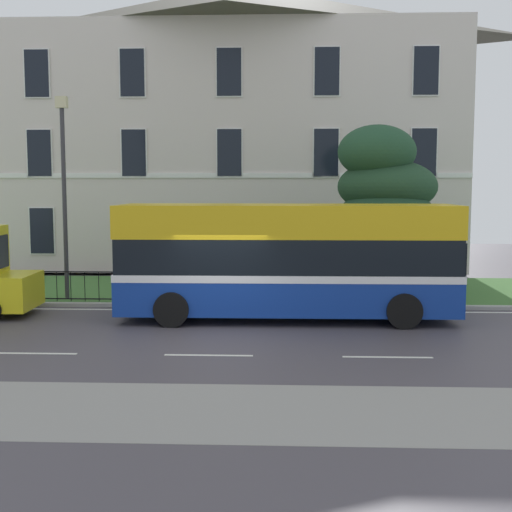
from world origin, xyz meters
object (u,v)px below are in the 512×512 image
object	(u,v)px
evergreen_tree	(380,217)
litter_bin	(300,283)
georgian_townhouse	(237,125)
single_decker_bus	(287,259)
street_lamp_post	(64,184)

from	to	relation	value
evergreen_tree	litter_bin	bearing A→B (deg)	-152.32
georgian_townhouse	litter_bin	xyz separation A→B (m)	(2.81, -11.10, -6.08)
single_decker_bus	litter_bin	size ratio (longest dim) A/B	8.96
single_decker_bus	litter_bin	xyz separation A→B (m)	(0.44, 2.65, -1.06)
evergreen_tree	single_decker_bus	world-z (taller)	evergreen_tree
evergreen_tree	street_lamp_post	bearing A→B (deg)	-171.27
georgian_townhouse	single_decker_bus	bearing A→B (deg)	-80.24
evergreen_tree	single_decker_bus	size ratio (longest dim) A/B	0.60
evergreen_tree	street_lamp_post	xyz separation A→B (m)	(-10.38, -1.59, 1.13)
evergreen_tree	single_decker_bus	xyz separation A→B (m)	(-3.18, -4.09, -1.01)
single_decker_bus	street_lamp_post	world-z (taller)	street_lamp_post
street_lamp_post	georgian_townhouse	bearing A→B (deg)	66.77
single_decker_bus	street_lamp_post	bearing A→B (deg)	160.53
litter_bin	street_lamp_post	bearing A→B (deg)	-178.84
evergreen_tree	single_decker_bus	distance (m)	5.28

